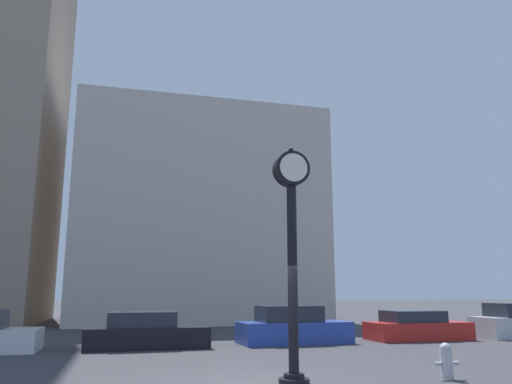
{
  "coord_description": "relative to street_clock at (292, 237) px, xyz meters",
  "views": [
    {
      "loc": [
        -2.83,
        -10.6,
        1.94
      ],
      "look_at": [
        2.82,
        10.8,
        6.36
      ],
      "focal_mm": 35.0,
      "sensor_mm": 36.0,
      "label": 1
    }
  ],
  "objects": [
    {
      "name": "fire_hydrant_near",
      "position": [
        3.52,
        -0.34,
        -2.73
      ],
      "size": [
        0.62,
        0.27,
        0.79
      ],
      "color": "#B7B7BC",
      "rests_on": "ground_plane"
    },
    {
      "name": "street_clock",
      "position": [
        0.0,
        0.0,
        0.0
      ],
      "size": [
        0.8,
        0.67,
        5.24
      ],
      "color": "black",
      "rests_on": "ground_plane"
    },
    {
      "name": "building_storefront_row",
      "position": [
        1.08,
        23.95,
        3.7
      ],
      "size": [
        15.61,
        12.0,
        13.68
      ],
      "color": "beige",
      "rests_on": "ground_plane"
    },
    {
      "name": "car_black",
      "position": [
        -2.78,
        7.84,
        -2.62
      ],
      "size": [
        4.25,
        1.84,
        1.24
      ],
      "rotation": [
        0.0,
        0.0,
        0.01
      ],
      "color": "black",
      "rests_on": "ground_plane"
    },
    {
      "name": "car_blue",
      "position": [
        2.73,
        8.01,
        -2.55
      ],
      "size": [
        4.29,
        1.92,
        1.4
      ],
      "rotation": [
        0.0,
        0.0,
        0.04
      ],
      "color": "#28429E",
      "rests_on": "ground_plane"
    },
    {
      "name": "car_red",
      "position": [
        8.11,
        8.09,
        -2.64
      ],
      "size": [
        4.11,
        1.82,
        1.17
      ],
      "rotation": [
        0.0,
        0.0,
        0.0
      ],
      "color": "red",
      "rests_on": "ground_plane"
    }
  ]
}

